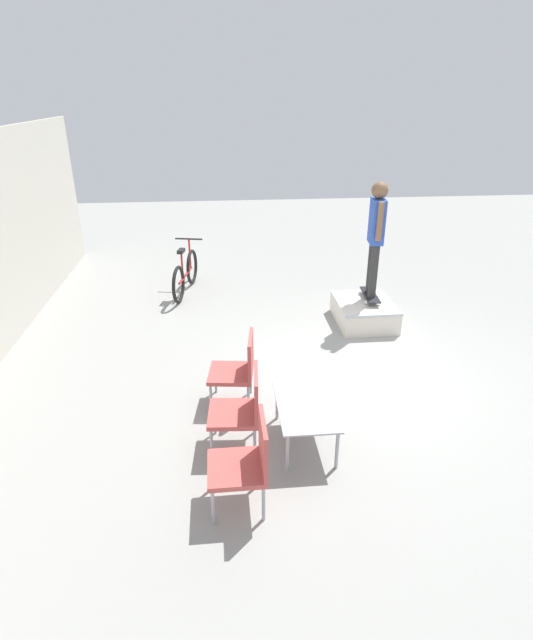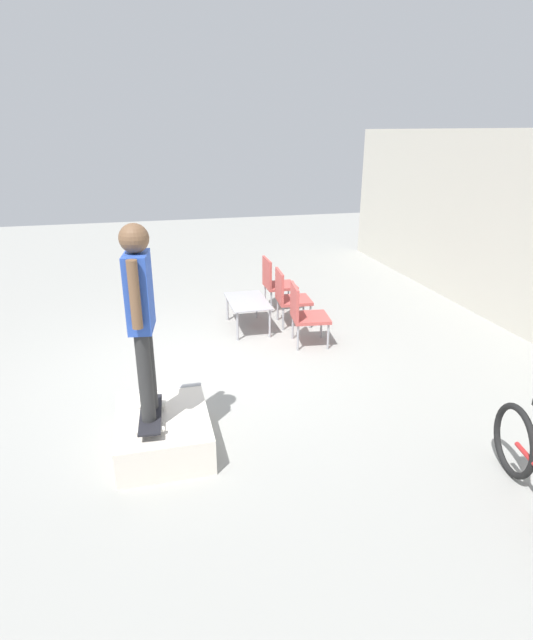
# 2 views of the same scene
# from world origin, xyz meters

# --- Properties ---
(ground_plane) EXTENTS (24.00, 24.00, 0.00)m
(ground_plane) POSITION_xyz_m (0.00, 0.00, 0.00)
(ground_plane) COLOR gray
(skate_ramp_box) EXTENTS (1.12, 0.89, 0.39)m
(skate_ramp_box) POSITION_xyz_m (1.70, -0.62, 0.18)
(skate_ramp_box) COLOR silver
(skate_ramp_box) RESTS_ON ground_plane
(skateboard_on_ramp) EXTENTS (0.73, 0.29, 0.07)m
(skateboard_on_ramp) POSITION_xyz_m (1.79, -0.72, 0.45)
(skateboard_on_ramp) COLOR black
(skateboard_on_ramp) RESTS_ON skate_ramp_box
(person_skater) EXTENTS (0.57, 0.25, 1.79)m
(person_skater) POSITION_xyz_m (1.79, -0.72, 1.52)
(person_skater) COLOR #2D2D2D
(person_skater) RESTS_ON skateboard_on_ramp
(coffee_table) EXTENTS (0.99, 0.60, 0.47)m
(coffee_table) POSITION_xyz_m (-1.24, 0.86, 0.42)
(coffee_table) COLOR #9E9EA3
(coffee_table) RESTS_ON ground_plane
(patio_chair_left) EXTENTS (0.52, 0.52, 0.91)m
(patio_chair_left) POSITION_xyz_m (-2.07, 1.52, 0.50)
(patio_chair_left) COLOR #99999E
(patio_chair_left) RESTS_ON ground_plane
(patio_chair_center) EXTENTS (0.56, 0.56, 0.91)m
(patio_chair_center) POSITION_xyz_m (-1.25, 1.52, 0.50)
(patio_chair_center) COLOR #99999E
(patio_chair_center) RESTS_ON ground_plane
(patio_chair_right) EXTENTS (0.58, 0.58, 0.91)m
(patio_chair_right) POSITION_xyz_m (-0.43, 1.52, 0.50)
(patio_chair_right) COLOR #99999E
(patio_chair_right) RESTS_ON ground_plane
(bicycle) EXTENTS (1.65, 0.54, 0.94)m
(bicycle) POSITION_xyz_m (3.35, 2.35, 0.36)
(bicycle) COLOR black
(bicycle) RESTS_ON ground_plane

